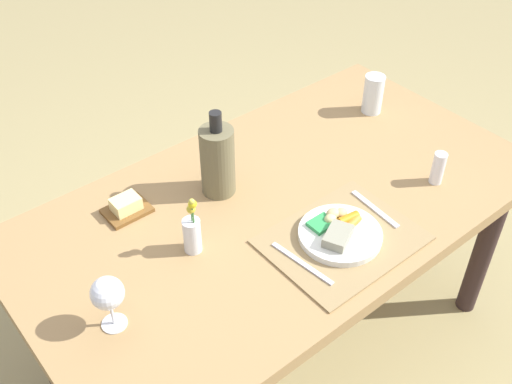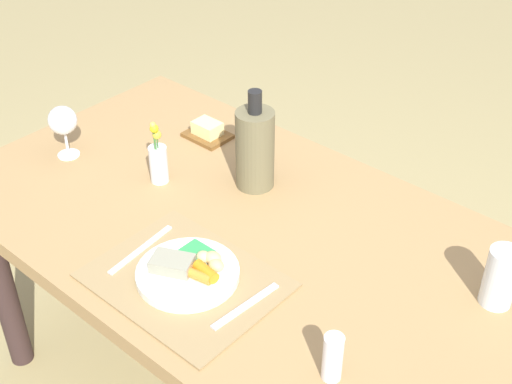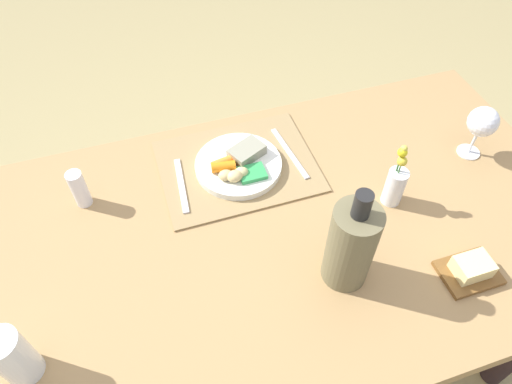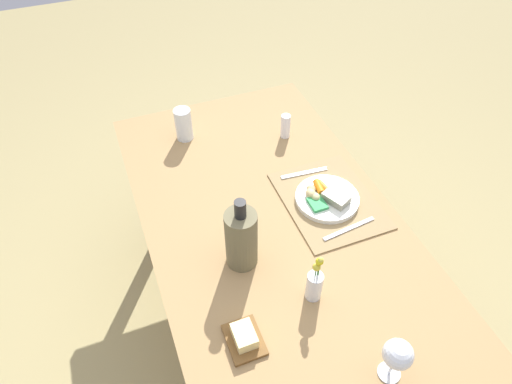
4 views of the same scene
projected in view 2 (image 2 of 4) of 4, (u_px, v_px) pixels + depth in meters
dining_table at (247, 255)px, 1.78m from camera, size 1.60×0.88×0.71m
placemat at (185, 280)px, 1.58m from camera, size 0.42×0.32×0.01m
dinner_plate at (189, 271)px, 1.57m from camera, size 0.23×0.23×0.05m
fork at (141, 249)px, 1.66m from camera, size 0.04×0.21×0.00m
knife at (246, 306)px, 1.50m from camera, size 0.03×0.19×0.00m
wine_glass at (63, 121)px, 1.95m from camera, size 0.08×0.08×0.16m
salt_shaker at (333, 357)px, 1.33m from camera, size 0.04×0.04×0.11m
flower_vase at (158, 161)px, 1.87m from camera, size 0.05×0.05×0.19m
water_tumbler at (500, 280)px, 1.49m from camera, size 0.07×0.07×0.14m
butter_dish at (207, 131)px, 2.08m from camera, size 0.13×0.10×0.05m
cooler_bottle at (255, 148)px, 1.82m from camera, size 0.10×0.10×0.28m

